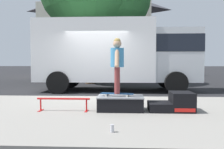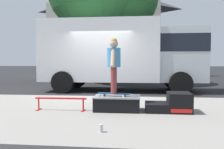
{
  "view_description": "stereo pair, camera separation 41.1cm",
  "coord_description": "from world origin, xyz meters",
  "px_view_note": "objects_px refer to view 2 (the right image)",
  "views": [
    {
      "loc": [
        1.11,
        -8.77,
        1.27
      ],
      "look_at": [
        0.74,
        -1.59,
        0.91
      ],
      "focal_mm": 39.79,
      "sensor_mm": 36.0,
      "label": 1
    },
    {
      "loc": [
        1.52,
        -8.73,
        1.27
      ],
      "look_at": [
        0.74,
        -1.59,
        0.91
      ],
      "focal_mm": 39.79,
      "sensor_mm": 36.0,
      "label": 2
    }
  ],
  "objects_px": {
    "skate_box": "(117,103)",
    "skater_kid": "(114,61)",
    "skateboard": "(114,94)",
    "soda_can": "(101,128)",
    "kicker_ramp": "(172,104)",
    "box_truck": "(123,52)",
    "grind_rail": "(61,101)"
  },
  "relations": [
    {
      "from": "skate_box",
      "to": "skater_kid",
      "type": "height_order",
      "value": "skater_kid"
    },
    {
      "from": "skateboard",
      "to": "soda_can",
      "type": "relative_size",
      "value": 6.36
    },
    {
      "from": "skater_kid",
      "to": "skate_box",
      "type": "bearing_deg",
      "value": 28.73
    },
    {
      "from": "skate_box",
      "to": "kicker_ramp",
      "type": "xyz_separation_m",
      "value": [
        1.28,
        -0.0,
        -0.0
      ]
    },
    {
      "from": "skateboard",
      "to": "box_truck",
      "type": "bearing_deg",
      "value": 91.48
    },
    {
      "from": "kicker_ramp",
      "to": "skater_kid",
      "type": "distance_m",
      "value": 1.68
    },
    {
      "from": "skater_kid",
      "to": "box_truck",
      "type": "distance_m",
      "value": 5.18
    },
    {
      "from": "grind_rail",
      "to": "skateboard",
      "type": "distance_m",
      "value": 1.27
    },
    {
      "from": "skate_box",
      "to": "skater_kid",
      "type": "xyz_separation_m",
      "value": [
        -0.08,
        -0.04,
        0.99
      ]
    },
    {
      "from": "kicker_ramp",
      "to": "grind_rail",
      "type": "height_order",
      "value": "kicker_ramp"
    },
    {
      "from": "skateboard",
      "to": "box_truck",
      "type": "height_order",
      "value": "box_truck"
    },
    {
      "from": "skate_box",
      "to": "box_truck",
      "type": "xyz_separation_m",
      "value": [
        -0.21,
        5.12,
        1.39
      ]
    },
    {
      "from": "skateboard",
      "to": "skater_kid",
      "type": "bearing_deg",
      "value": -90.0
    },
    {
      "from": "box_truck",
      "to": "skate_box",
      "type": "bearing_deg",
      "value": -87.66
    },
    {
      "from": "grind_rail",
      "to": "skateboard",
      "type": "height_order",
      "value": "skateboard"
    },
    {
      "from": "skateboard",
      "to": "skater_kid",
      "type": "xyz_separation_m",
      "value": [
        0.0,
        -0.0,
        0.77
      ]
    },
    {
      "from": "skate_box",
      "to": "skateboard",
      "type": "bearing_deg",
      "value": -151.27
    },
    {
      "from": "skateboard",
      "to": "skater_kid",
      "type": "distance_m",
      "value": 0.77
    },
    {
      "from": "kicker_ramp",
      "to": "skater_kid",
      "type": "xyz_separation_m",
      "value": [
        -1.35,
        -0.04,
        0.99
      ]
    },
    {
      "from": "kicker_ramp",
      "to": "box_truck",
      "type": "height_order",
      "value": "box_truck"
    },
    {
      "from": "skater_kid",
      "to": "grind_rail",
      "type": "bearing_deg",
      "value": -175.47
    },
    {
      "from": "skate_box",
      "to": "skateboard",
      "type": "height_order",
      "value": "skateboard"
    },
    {
      "from": "grind_rail",
      "to": "skateboard",
      "type": "xyz_separation_m",
      "value": [
        1.26,
        0.1,
        0.18
      ]
    },
    {
      "from": "grind_rail",
      "to": "box_truck",
      "type": "bearing_deg",
      "value": 77.93
    },
    {
      "from": "kicker_ramp",
      "to": "grind_rail",
      "type": "relative_size",
      "value": 0.83
    },
    {
      "from": "skateboard",
      "to": "skater_kid",
      "type": "relative_size",
      "value": 0.62
    },
    {
      "from": "kicker_ramp",
      "to": "soda_can",
      "type": "distance_m",
      "value": 2.31
    },
    {
      "from": "skate_box",
      "to": "grind_rail",
      "type": "height_order",
      "value": "skate_box"
    },
    {
      "from": "skate_box",
      "to": "soda_can",
      "type": "bearing_deg",
      "value": -93.17
    },
    {
      "from": "skateboard",
      "to": "soda_can",
      "type": "distance_m",
      "value": 1.84
    },
    {
      "from": "skate_box",
      "to": "kicker_ramp",
      "type": "relative_size",
      "value": 1.04
    },
    {
      "from": "skateboard",
      "to": "soda_can",
      "type": "height_order",
      "value": "skateboard"
    }
  ]
}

